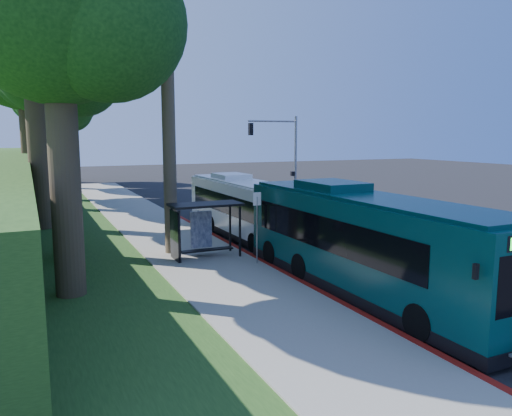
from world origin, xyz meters
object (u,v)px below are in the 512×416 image
bus_shelter (199,220)px  teal_bus (363,241)px  white_bus (243,207)px  pickup (299,213)px

bus_shelter → teal_bus: bearing=-61.7°
white_bus → teal_bus: teal_bus is taller
bus_shelter → white_bus: (3.83, 3.92, -0.17)m
white_bus → bus_shelter: bearing=-135.0°
white_bus → pickup: 4.66m
bus_shelter → teal_bus: size_ratio=0.25×
teal_bus → white_bus: bearing=89.0°
bus_shelter → white_bus: 5.48m
white_bus → pickup: white_bus is taller
teal_bus → pickup: bearing=69.8°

